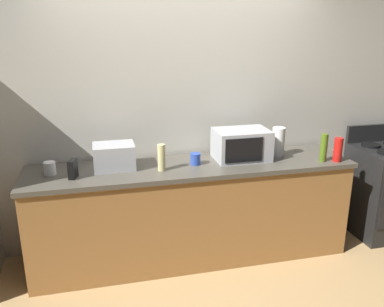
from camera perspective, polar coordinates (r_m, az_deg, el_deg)
ground_plane at (r=3.56m, az=1.58°, el=-17.50°), size 8.00×8.00×0.00m
back_wall at (r=3.77m, az=-1.47°, el=6.92°), size 6.40×0.10×2.70m
counter_run at (r=3.67m, az=0.00°, el=-8.20°), size 2.84×0.64×0.90m
stove_range at (r=4.53m, az=25.52°, el=-4.72°), size 0.60×0.61×1.08m
microwave at (r=3.63m, az=7.02°, el=1.27°), size 0.48×0.35×0.27m
toaster_oven at (r=3.43m, az=-10.98°, el=-0.40°), size 0.34×0.26×0.21m
paper_towel_roll at (r=3.77m, az=12.12°, el=1.62°), size 0.12×0.12×0.27m
cordless_phone at (r=3.30m, az=-16.54°, el=-2.11°), size 0.08×0.12×0.15m
bottle_hot_sauce at (r=3.78m, az=19.97°, el=0.52°), size 0.08×0.08×0.21m
bottle_vinegar at (r=3.33m, az=-4.34°, el=-0.58°), size 0.07×0.07×0.23m
bottle_olive_oil at (r=3.73m, az=18.16°, el=0.80°), size 0.06×0.06×0.25m
mug_blue at (r=3.48m, az=0.49°, el=-0.78°), size 0.09×0.09×0.10m
mug_white at (r=3.44m, az=-19.51°, el=-2.00°), size 0.09×0.09×0.11m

